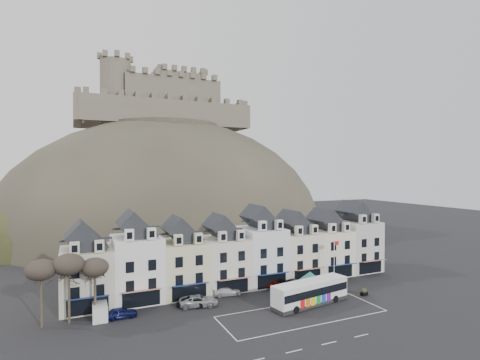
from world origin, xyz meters
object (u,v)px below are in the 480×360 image
object	(u,v)px
flagpole	(335,260)
white_van	(100,311)
bus_shelter	(310,277)
red_buoy	(331,288)
car_black	(190,303)
car_silver	(199,301)
car_white	(227,291)
bus	(310,292)
car_maroon	(277,285)
car_navy	(121,313)
car_charcoal	(298,284)

from	to	relation	value
flagpole	white_van	xyz separation A→B (m)	(-35.78, 1.70, -3.38)
flagpole	white_van	bearing A→B (deg)	177.28
bus_shelter	red_buoy	bearing A→B (deg)	-17.27
car_black	car_silver	size ratio (longest dim) A/B	0.70
flagpole	car_black	bearing A→B (deg)	178.77
flagpole	car_silver	xyz separation A→B (m)	(-22.94, 0.52, -3.57)
car_black	car_white	xyz separation A→B (m)	(6.40, 2.50, 0.02)
bus	car_maroon	distance (m)	8.36
bus	flagpole	distance (m)	10.35
bus_shelter	bus	bearing A→B (deg)	-135.46
car_navy	car_maroon	world-z (taller)	car_navy
car_white	car_charcoal	bearing A→B (deg)	-91.21
red_buoy	car_silver	size ratio (longest dim) A/B	0.42
car_navy	car_silver	distance (m)	10.40
bus	car_maroon	xyz separation A→B (m)	(-0.61, 8.25, -1.25)
car_navy	flagpole	bearing A→B (deg)	-92.14
bus	red_buoy	world-z (taller)	bus
bus_shelter	car_maroon	bearing A→B (deg)	99.31
flagpole	car_navy	distance (m)	33.54
car_silver	car_navy	bearing A→B (deg)	102.12
car_navy	car_white	bearing A→B (deg)	-82.14
bus_shelter	car_white	xyz separation A→B (m)	(-10.87, 6.07, -2.44)
white_van	car_navy	bearing A→B (deg)	-24.33
car_charcoal	bus	bearing A→B (deg)	161.34
bus_shelter	car_charcoal	bearing A→B (deg)	69.64
car_silver	car_charcoal	xyz separation A→B (m)	(16.75, 0.69, 0.04)
car_navy	car_black	xyz separation A→B (m)	(9.20, 0.00, -0.08)
bus	car_white	bearing A→B (deg)	128.19
bus_shelter	flagpole	bearing A→B (deg)	12.61
white_van	car_silver	distance (m)	12.90
red_buoy	car_navy	world-z (taller)	red_buoy
bus	white_van	xyz separation A→B (m)	(-27.31, 7.12, -0.95)
bus_shelter	red_buoy	xyz separation A→B (m)	(3.53, -0.37, -1.94)
bus	flagpole	size ratio (longest dim) A/B	1.64
white_van	car_maroon	world-z (taller)	white_van
car_maroon	car_charcoal	bearing A→B (deg)	-96.09
flagpole	car_maroon	size ratio (longest dim) A/B	2.03
car_black	car_silver	xyz separation A→B (m)	(1.20, 0.00, 0.14)
car_navy	car_silver	xyz separation A→B (m)	(10.40, 0.00, 0.06)
red_buoy	flagpole	distance (m)	5.75
car_navy	car_white	distance (m)	15.80
red_buoy	flagpole	bearing A→B (deg)	45.67
white_van	red_buoy	bearing A→B (deg)	-7.53
flagpole	car_silver	bearing A→B (deg)	178.70
red_buoy	car_white	xyz separation A→B (m)	(-14.40, 6.44, -0.50)
red_buoy	car_charcoal	distance (m)	5.45
white_van	car_navy	xyz separation A→B (m)	(2.44, -1.18, -0.24)
car_silver	car_maroon	distance (m)	14.05
flagpole	car_charcoal	size ratio (longest dim) A/B	1.59
red_buoy	flagpole	world-z (taller)	flagpole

